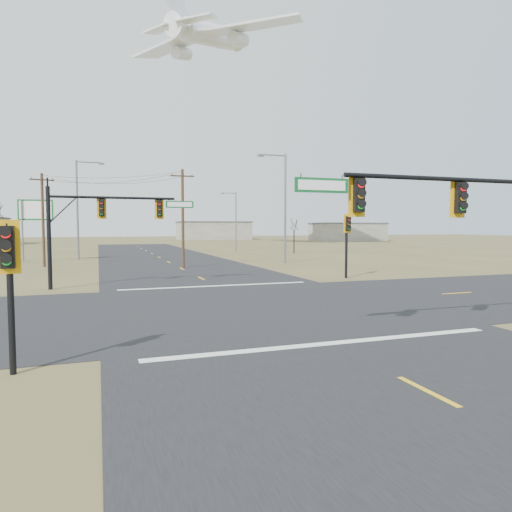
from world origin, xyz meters
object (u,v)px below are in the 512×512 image
(mast_arm_near, at_px, (457,209))
(streetlight_c, at_px, (80,204))
(utility_pole_far, at_px, (43,218))
(pedestal_signal_sw, at_px, (8,260))
(streetlight_a, at_px, (283,202))
(mast_arm_far, at_px, (106,215))
(bare_tree_c, at_px, (294,224))
(highway_sign, at_px, (36,218))
(utility_pole_near, at_px, (183,217))
(streetlight_b, at_px, (235,218))
(pedestal_signal_ne, at_px, (347,232))

(mast_arm_near, distance_m, streetlight_c, 45.24)
(utility_pole_far, height_order, streetlight_c, streetlight_c)
(pedestal_signal_sw, bearing_deg, streetlight_a, 53.04)
(mast_arm_far, xyz_separation_m, bare_tree_c, (25.56, 29.21, -0.32))
(mast_arm_far, bearing_deg, pedestal_signal_sw, -97.27)
(mast_arm_far, height_order, streetlight_a, streetlight_a)
(mast_arm_near, xyz_separation_m, highway_sign, (-17.95, 41.72, 0.32))
(mast_arm_far, relative_size, utility_pole_near, 0.99)
(utility_pole_near, bearing_deg, mast_arm_near, -81.30)
(utility_pole_near, xyz_separation_m, highway_sign, (-13.57, 13.12, 0.03))
(utility_pole_near, bearing_deg, streetlight_a, 12.37)
(streetlight_a, relative_size, streetlight_b, 1.24)
(utility_pole_near, distance_m, highway_sign, 18.88)
(pedestal_signal_ne, height_order, utility_pole_far, utility_pole_far)
(highway_sign, bearing_deg, pedestal_signal_ne, -41.43)
(mast_arm_near, height_order, streetlight_c, streetlight_c)
(utility_pole_far, distance_m, highway_sign, 7.85)
(utility_pole_far, xyz_separation_m, highway_sign, (-1.50, 7.70, 0.13))
(mast_arm_near, relative_size, streetlight_a, 0.92)
(utility_pole_far, height_order, streetlight_b, streetlight_b)
(pedestal_signal_ne, xyz_separation_m, streetlight_b, (2.69, 37.94, 1.69))
(pedestal_signal_ne, bearing_deg, highway_sign, 140.95)
(utility_pole_near, relative_size, bare_tree_c, 1.68)
(highway_sign, xyz_separation_m, bare_tree_c, (32.37, 4.55, -0.53))
(streetlight_c, bearing_deg, mast_arm_far, -82.59)
(mast_arm_near, relative_size, utility_pole_near, 1.16)
(highway_sign, height_order, streetlight_b, streetlight_b)
(highway_sign, distance_m, bare_tree_c, 32.69)
(pedestal_signal_ne, relative_size, utility_pole_near, 0.53)
(streetlight_a, bearing_deg, highway_sign, 144.82)
(utility_pole_near, height_order, bare_tree_c, utility_pole_near)
(streetlight_a, xyz_separation_m, streetlight_b, (1.75, 23.47, -1.21))
(streetlight_c, bearing_deg, utility_pole_near, -55.59)
(streetlight_b, distance_m, streetlight_c, 24.49)
(mast_arm_near, bearing_deg, pedestal_signal_ne, 82.54)
(pedestal_signal_sw, relative_size, bare_tree_c, 0.75)
(mast_arm_far, relative_size, pedestal_signal_ne, 1.88)
(utility_pole_far, xyz_separation_m, streetlight_a, (22.84, -3.06, 1.75))
(mast_arm_far, distance_m, pedestal_signal_sw, 17.26)
(mast_arm_near, height_order, bare_tree_c, mast_arm_near)
(streetlight_b, bearing_deg, bare_tree_c, -43.74)
(pedestal_signal_ne, bearing_deg, mast_arm_near, -100.17)
(mast_arm_near, height_order, utility_pole_far, utility_pole_far)
(mast_arm_near, xyz_separation_m, mast_arm_far, (-11.15, 17.06, 0.11))
(utility_pole_near, relative_size, highway_sign, 1.33)
(streetlight_a, relative_size, bare_tree_c, 2.12)
(mast_arm_far, bearing_deg, utility_pole_far, 108.85)
(mast_arm_near, height_order, highway_sign, highway_sign)
(mast_arm_near, xyz_separation_m, streetlight_c, (-13.55, 43.12, 1.98))
(utility_pole_near, bearing_deg, mast_arm_far, -120.40)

